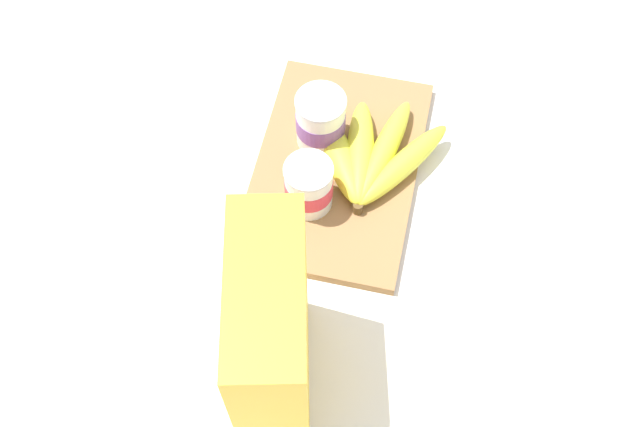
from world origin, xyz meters
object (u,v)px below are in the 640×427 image
object	(u,v)px
cereal_box	(271,336)
banana_bunch	(371,157)
yogurt_cup_front	(309,186)
cutting_board	(337,169)
yogurt_cup_back	(321,121)

from	to	relation	value
cereal_box	banana_bunch	xyz separation A→B (m)	(0.32, -0.06, -0.11)
cereal_box	yogurt_cup_front	distance (m)	0.26
cutting_board	banana_bunch	distance (m)	0.05
banana_bunch	cereal_box	bearing A→B (deg)	170.23
cutting_board	yogurt_cup_front	bearing A→B (deg)	158.72
yogurt_cup_front	yogurt_cup_back	distance (m)	0.10
cereal_box	yogurt_cup_front	xyz separation A→B (m)	(0.24, 0.02, -0.08)
cutting_board	banana_bunch	xyz separation A→B (m)	(0.01, -0.05, 0.03)
cereal_box	banana_bunch	distance (m)	0.34
cereal_box	yogurt_cup_back	bearing A→B (deg)	170.00
cutting_board	yogurt_cup_back	xyz separation A→B (m)	(0.04, 0.03, 0.05)
cutting_board	yogurt_cup_back	world-z (taller)	yogurt_cup_back
cereal_box	banana_bunch	bearing A→B (deg)	156.54
cereal_box	yogurt_cup_back	size ratio (longest dim) A/B	3.10
yogurt_cup_back	cutting_board	bearing A→B (deg)	-140.96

